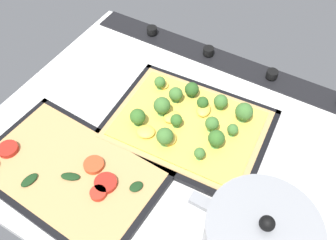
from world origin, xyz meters
TOP-DOWN VIEW (x-y plane):
  - ground_plane at (0.00, 0.00)cm, footprint 85.59×63.27cm
  - stove_control_panel at (0.00, -28.13)cm, footprint 82.16×7.00cm
  - baking_tray_front at (1.96, -4.48)cm, footprint 35.57×27.75cm
  - broccoli_pizza at (2.10, -4.72)cm, footprint 33.05×25.22cm
  - baking_tray_back at (16.91, 17.39)cm, footprint 37.30×24.50cm
  - veggie_pizza_back at (16.95, 17.47)cm, footprint 34.78×21.97cm
  - cooking_pot at (-20.13, 13.47)cm, footprint 24.88×18.03cm

SIDE VIEW (x-z plane):
  - ground_plane at x=0.00cm, z-range -3.00..0.00cm
  - baking_tray_front at x=1.96cm, z-range -0.28..1.02cm
  - baking_tray_back at x=16.91cm, z-range -0.28..1.02cm
  - stove_control_panel at x=0.00cm, z-range -0.76..1.84cm
  - veggie_pizza_back at x=16.95cm, z-range 0.11..2.01cm
  - broccoli_pizza at x=2.10cm, z-range -0.85..5.07cm
  - cooking_pot at x=-20.13cm, z-range -1.14..11.87cm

